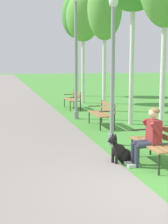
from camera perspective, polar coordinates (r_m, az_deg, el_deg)
The scene contains 11 objects.
paved_path at distance 28.98m, azimuth -13.80°, elevation 4.02°, with size 4.37×60.00×0.04m, color gray.
park_bench_near at distance 7.36m, azimuth 12.55°, elevation -4.92°, with size 0.55×1.50×0.85m.
park_bench_mid at distance 11.38m, azimuth 3.26°, elevation 0.02°, with size 0.55×1.50×0.85m.
park_bench_far at distance 15.69m, azimuth -1.86°, elevation 2.39°, with size 0.55×1.50×0.85m.
person_seated_on_near_bench at distance 7.22m, azimuth 11.16°, elevation -3.76°, with size 0.74×0.49×1.25m.
dog_black at distance 7.32m, azimuth 6.36°, elevation -6.87°, with size 0.80×0.44×0.71m.
lamp_post_near at distance 8.71m, azimuth 4.97°, elevation 7.31°, with size 0.24×0.24×3.89m.
lamp_post_mid at distance 12.81m, azimuth -1.41°, elevation 9.70°, with size 0.24×0.24×4.75m.
birch_tree_fourth at distance 15.16m, azimuth 3.61°, elevation 17.25°, with size 1.54×1.45×5.91m.
birch_tree_fifth at distance 18.06m, azimuth -0.16°, elevation 15.97°, with size 1.81×1.65×5.84m.
birch_tree_sixth at distance 21.98m, azimuth -1.31°, elevation 16.23°, with size 1.91×1.86×6.64m.
Camera 1 is at (-2.81, -4.89, 2.21)m, focal length 52.92 mm.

